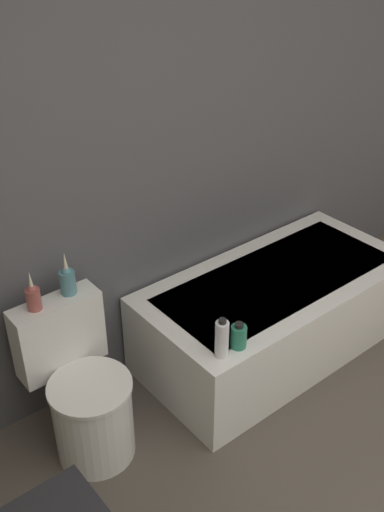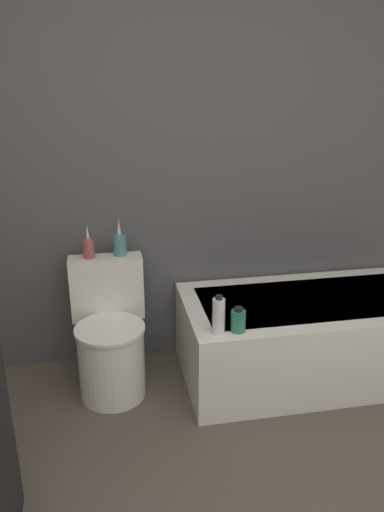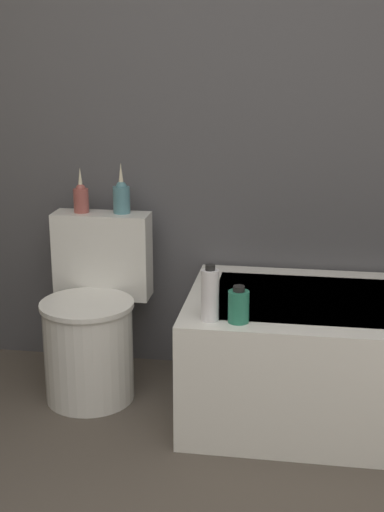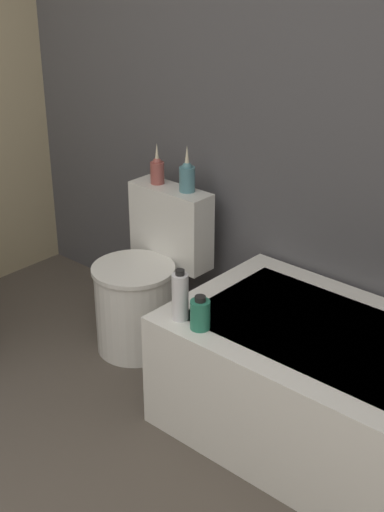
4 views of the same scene
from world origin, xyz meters
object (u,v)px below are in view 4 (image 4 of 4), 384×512
object	(u,v)px
bathtub	(366,407)
shampoo_bottle_short	(200,314)
toilet	(145,285)
shampoo_bottle_tall	(180,296)
vase_silver	(187,176)
vase_gold	(157,170)

from	to	relation	value
bathtub	shampoo_bottle_short	world-z (taller)	shampoo_bottle_short
toilet	shampoo_bottle_tall	distance (m)	0.71
vase_silver	shampoo_bottle_short	bearing A→B (deg)	-44.58
shampoo_bottle_tall	shampoo_bottle_short	distance (m)	0.11
bathtub	vase_gold	xyz separation A→B (m)	(-1.31, 0.25, 0.57)
bathtub	vase_gold	size ratio (longest dim) A/B	8.01
vase_gold	shampoo_bottle_tall	size ratio (longest dim) A/B	0.94
shampoo_bottle_short	vase_silver	bearing A→B (deg)	135.42
vase_gold	vase_silver	bearing A→B (deg)	4.10
vase_silver	shampoo_bottle_tall	distance (m)	0.76
toilet	vase_gold	world-z (taller)	vase_gold
vase_silver	vase_gold	bearing A→B (deg)	-175.90
toilet	shampoo_bottle_tall	world-z (taller)	toilet
bathtub	vase_silver	size ratio (longest dim) A/B	7.18
bathtub	toilet	world-z (taller)	toilet
vase_silver	shampoo_bottle_short	size ratio (longest dim) A/B	1.62
bathtub	toilet	distance (m)	1.22
bathtub	shampoo_bottle_short	size ratio (longest dim) A/B	11.61
shampoo_bottle_tall	toilet	bearing A→B (deg)	147.66
vase_gold	vase_silver	xyz separation A→B (m)	(0.18, 0.01, 0.01)
bathtub	toilet	size ratio (longest dim) A/B	2.10
vase_gold	vase_silver	distance (m)	0.18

